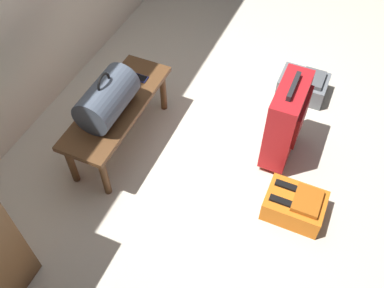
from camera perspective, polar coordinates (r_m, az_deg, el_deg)
ground_plane at (r=3.21m, az=5.61°, el=-1.10°), size 6.60×6.60×0.00m
bench at (r=3.06m, az=-9.83°, el=4.43°), size 1.00×0.36×0.40m
duffel_bag_slate at (r=2.88m, az=-11.19°, el=5.93°), size 0.44×0.26×0.34m
cell_phone at (r=3.19m, az=-7.18°, el=8.75°), size 0.07×0.14×0.01m
suitcase_upright_red at (r=3.00m, az=12.34°, el=3.12°), size 0.45×0.21×0.69m
backpack_grey at (r=3.67m, az=14.53°, el=7.56°), size 0.28×0.38×0.21m
backpack_orange at (r=2.91m, az=13.48°, el=-7.88°), size 0.28×0.38×0.21m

